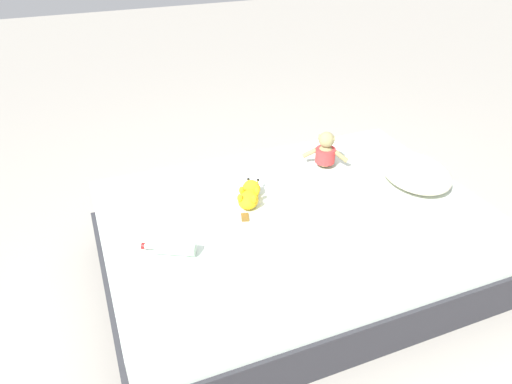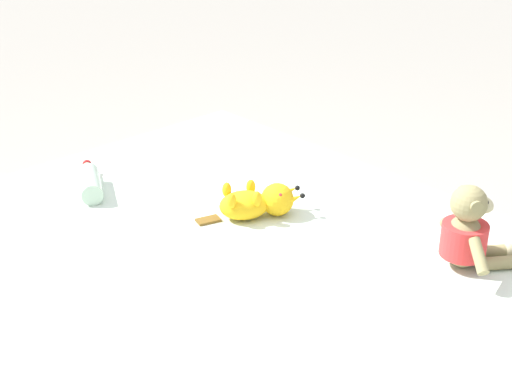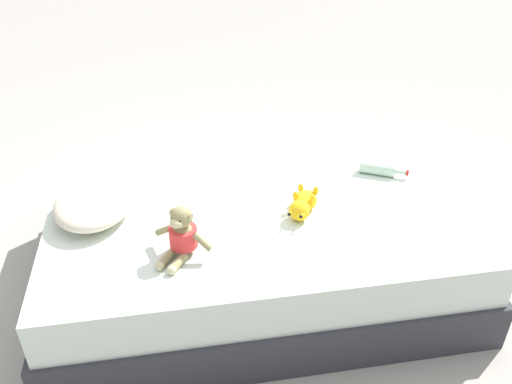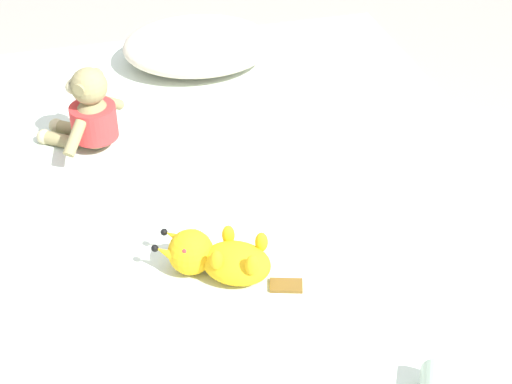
{
  "view_description": "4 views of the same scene",
  "coord_description": "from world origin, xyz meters",
  "px_view_note": "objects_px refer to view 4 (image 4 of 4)",
  "views": [
    {
      "loc": [
        1.9,
        -0.98,
        1.93
      ],
      "look_at": [
        -0.14,
        -0.17,
        0.53
      ],
      "focal_mm": 33.25,
      "sensor_mm": 36.0,
      "label": 1
    },
    {
      "loc": [
        1.21,
        1.23,
        1.5
      ],
      "look_at": [
        -0.08,
        -0.14,
        0.6
      ],
      "focal_mm": 51.42,
      "sensor_mm": 36.0,
      "label": 2
    },
    {
      "loc": [
        -2.18,
        0.37,
        1.95
      ],
      "look_at": [
        0.0,
        0.0,
        0.53
      ],
      "focal_mm": 37.36,
      "sensor_mm": 36.0,
      "label": 3
    },
    {
      "loc": [
        -0.39,
        -1.44,
        1.63
      ],
      "look_at": [
        0.0,
        0.0,
        0.53
      ],
      "focal_mm": 54.63,
      "sensor_mm": 36.0,
      "label": 4
    }
  ],
  "objects_px": {
    "bed": "(256,282)",
    "plush_yellow_creature": "(217,258)",
    "plush_monkey": "(90,115)",
    "pillow": "(198,45)"
  },
  "relations": [
    {
      "from": "bed",
      "to": "pillow",
      "type": "bearing_deg",
      "value": 88.55
    },
    {
      "from": "pillow",
      "to": "plush_yellow_creature",
      "type": "xyz_separation_m",
      "value": [
        -0.16,
        -0.98,
        -0.02
      ]
    },
    {
      "from": "pillow",
      "to": "bed",
      "type": "bearing_deg",
      "value": -91.45
    },
    {
      "from": "plush_monkey",
      "to": "plush_yellow_creature",
      "type": "height_order",
      "value": "plush_monkey"
    },
    {
      "from": "pillow",
      "to": "plush_monkey",
      "type": "xyz_separation_m",
      "value": [
        -0.37,
        -0.4,
        0.03
      ]
    },
    {
      "from": "plush_yellow_creature",
      "to": "plush_monkey",
      "type": "bearing_deg",
      "value": 109.75
    },
    {
      "from": "bed",
      "to": "plush_yellow_creature",
      "type": "xyz_separation_m",
      "value": [
        -0.14,
        -0.2,
        0.29
      ]
    },
    {
      "from": "bed",
      "to": "plush_monkey",
      "type": "distance_m",
      "value": 0.62
    },
    {
      "from": "bed",
      "to": "plush_yellow_creature",
      "type": "bearing_deg",
      "value": -124.8
    },
    {
      "from": "pillow",
      "to": "plush_monkey",
      "type": "relative_size",
      "value": 2.01
    }
  ]
}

